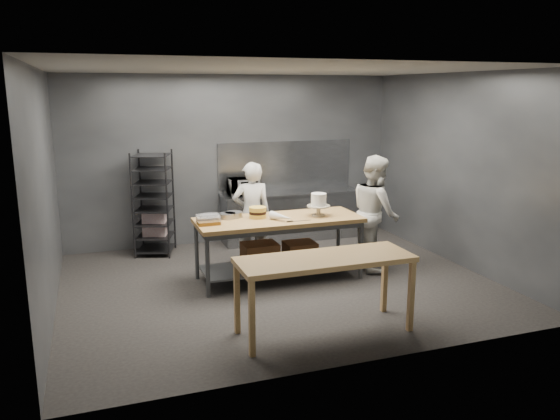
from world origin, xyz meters
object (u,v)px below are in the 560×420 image
near_counter (325,264)px  frosted_cake_stand (319,202)px  speed_rack (154,204)px  layer_cake (258,212)px  chef_behind (252,214)px  chef_right (375,212)px  work_table (278,241)px  microwave (244,187)px

near_counter → frosted_cake_stand: frosted_cake_stand is taller
near_counter → frosted_cake_stand: size_ratio=5.88×
near_counter → speed_rack: speed_rack is taller
frosted_cake_stand → layer_cake: frosted_cake_stand is taller
chef_behind → layer_cake: chef_behind is taller
speed_rack → chef_right: (3.14, -1.90, 0.03)m
work_table → frosted_cake_stand: 0.82m
speed_rack → chef_right: bearing=-31.2°
microwave → layer_cake: 1.90m
work_table → chef_behind: 0.81m
frosted_cake_stand → work_table: bearing=173.1°
microwave → layer_cake: (-0.31, -1.87, -0.05)m
near_counter → chef_behind: 2.65m
near_counter → microwave: size_ratio=3.69×
work_table → near_counter: bearing=-93.0°
work_table → chef_behind: (-0.18, 0.75, 0.25)m
work_table → speed_rack: speed_rack is taller
chef_right → near_counter: bearing=148.3°
chef_behind → microwave: bearing=-93.6°
near_counter → frosted_cake_stand: (0.70, 1.83, 0.32)m
microwave → chef_behind: bearing=-99.9°
speed_rack → chef_behind: speed_rack is taller
speed_rack → layer_cake: (1.28, -1.79, 0.14)m
chef_right → speed_rack: bearing=68.7°
chef_behind → layer_cake: (-0.10, -0.65, 0.17)m
speed_rack → chef_behind: 1.79m
near_counter → chef_right: 2.53m
chef_behind → microwave: (0.21, 1.22, 0.22)m
chef_behind → frosted_cake_stand: (0.78, -0.83, 0.30)m
speed_rack → frosted_cake_stand: bearing=-42.4°
work_table → layer_cake: (-0.28, 0.10, 0.43)m
chef_behind → microwave: chef_behind is taller
work_table → layer_cake: layer_cake is taller
work_table → microwave: size_ratio=4.43×
chef_behind → frosted_cake_stand: chef_behind is taller
chef_behind → chef_right: 1.92m
chef_behind → frosted_cake_stand: bearing=139.7°
layer_cake → work_table: bearing=-20.7°
work_table → microwave: (0.04, 1.98, 0.48)m
speed_rack → frosted_cake_stand: (2.16, -1.97, 0.27)m
layer_cake → chef_behind: bearing=81.4°
work_table → chef_behind: chef_behind is taller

